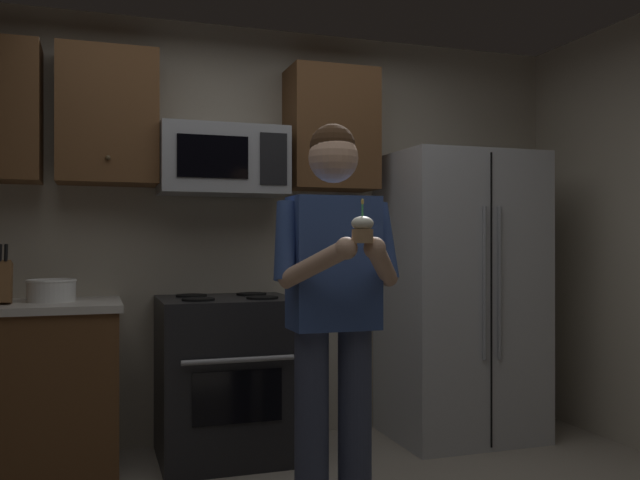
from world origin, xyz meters
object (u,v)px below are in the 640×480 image
Objects in this scene: oven_range at (226,377)px; bowl_large_white at (51,290)px; refrigerator at (460,295)px; person at (334,298)px; cupcake at (362,229)px; microwave at (223,161)px.

bowl_large_white is at bearing 177.33° from oven_range.
oven_range is at bearing -2.67° from bowl_large_white.
refrigerator is 1.02× the size of person.
person is 10.13× the size of cupcake.
person reaches higher than bowl_large_white.
bowl_large_white is 1.92m from cupcake.
microwave reaches higher than oven_range.
bowl_large_white is 1.66m from person.
refrigerator is at bearing 48.33° from cupcake.
person is 0.44m from cupcake.
bowl_large_white is at bearing 129.73° from cupcake.
refrigerator is at bearing -1.50° from oven_range.
oven_range is at bearing -90.02° from microwave.
refrigerator is 2.44m from bowl_large_white.
oven_range is 1.24m from person.
person is at bearing -42.99° from bowl_large_white.
oven_range is 3.58× the size of bowl_large_white.
microwave reaches higher than refrigerator.
microwave reaches higher than cupcake.
oven_range is at bearing 100.94° from cupcake.
microwave is at bearing 102.78° from person.
microwave is at bearing 100.11° from cupcake.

